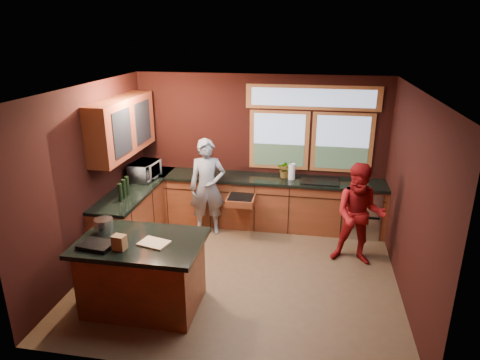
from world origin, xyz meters
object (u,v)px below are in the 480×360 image
(island, at_px, (143,273))
(cutting_board, at_px, (154,243))
(stock_pot, at_px, (104,225))
(person_red, at_px, (359,215))
(person_grey, at_px, (207,187))

(island, bearing_deg, cutting_board, -14.04)
(stock_pot, bearing_deg, person_red, 23.80)
(person_grey, relative_size, stock_pot, 7.07)
(island, height_order, person_grey, person_grey)
(person_grey, relative_size, cutting_board, 4.85)
(person_grey, bearing_deg, cutting_board, -106.27)
(person_grey, bearing_deg, island, -111.41)
(person_grey, distance_m, cutting_board, 2.29)
(island, bearing_deg, stock_pot, 164.74)
(stock_pot, bearing_deg, cutting_board, -14.93)
(person_red, xyz_separation_m, stock_pot, (-3.34, -1.47, 0.24))
(person_grey, height_order, person_red, person_grey)
(person_grey, xyz_separation_m, stock_pot, (-0.84, -2.08, 0.19))
(person_red, xyz_separation_m, cutting_board, (-2.59, -1.67, 0.16))
(person_red, height_order, stock_pot, person_red)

